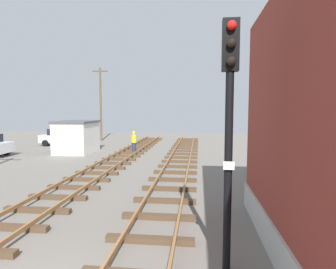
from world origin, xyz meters
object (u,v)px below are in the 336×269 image
(signal_mast, at_px, (229,118))
(track_worker_foreground, at_px, (134,142))
(parked_car_silver, at_px, (62,137))
(control_hut, at_px, (77,137))
(utility_pole_far, at_px, (101,103))

(signal_mast, bearing_deg, track_worker_foreground, 109.93)
(signal_mast, height_order, parked_car_silver, signal_mast)
(signal_mast, height_order, control_hut, signal_mast)
(signal_mast, relative_size, control_hut, 1.48)
(track_worker_foreground, bearing_deg, utility_pole_far, 125.14)
(parked_car_silver, bearing_deg, signal_mast, -54.88)
(control_hut, bearing_deg, signal_mast, -56.14)
(parked_car_silver, relative_size, utility_pole_far, 0.49)
(parked_car_silver, xyz_separation_m, utility_pole_far, (2.50, 4.83, 3.60))
(control_hut, height_order, track_worker_foreground, control_hut)
(parked_car_silver, bearing_deg, utility_pole_far, 62.64)
(parked_car_silver, distance_m, track_worker_foreground, 9.30)
(control_hut, relative_size, parked_car_silver, 0.90)
(utility_pole_far, bearing_deg, control_hut, -83.02)
(signal_mast, xyz_separation_m, parked_car_silver, (-14.80, 21.05, -2.62))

